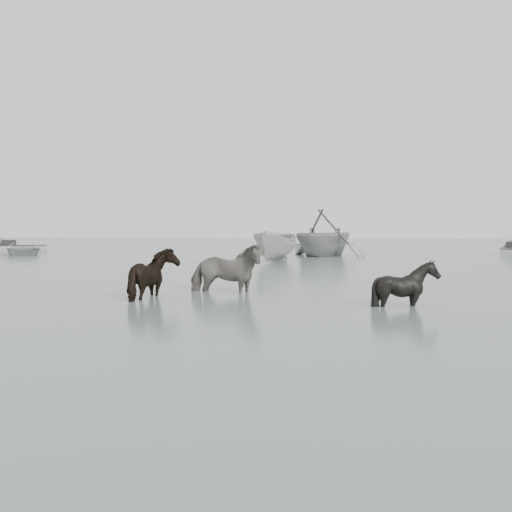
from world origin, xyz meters
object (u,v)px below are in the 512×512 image
object	(u,v)px
pony_black	(406,274)
rowboat_lead	(23,248)
pony_dark	(155,265)
pony_pinto	(225,260)

from	to	relation	value
pony_black	rowboat_lead	xyz separation A→B (m)	(-20.47, 18.27, -0.25)
pony_black	rowboat_lead	world-z (taller)	pony_black
pony_black	rowboat_lead	bearing A→B (deg)	71.08
pony_dark	pony_pinto	bearing A→B (deg)	-67.62
pony_pinto	pony_dark	bearing A→B (deg)	133.95
pony_dark	rowboat_lead	size ratio (longest dim) A/B	0.38
pony_dark	pony_black	bearing A→B (deg)	-115.79
pony_dark	rowboat_lead	world-z (taller)	pony_dark
rowboat_lead	pony_black	bearing A→B (deg)	-75.41
pony_black	pony_dark	bearing A→B (deg)	108.52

